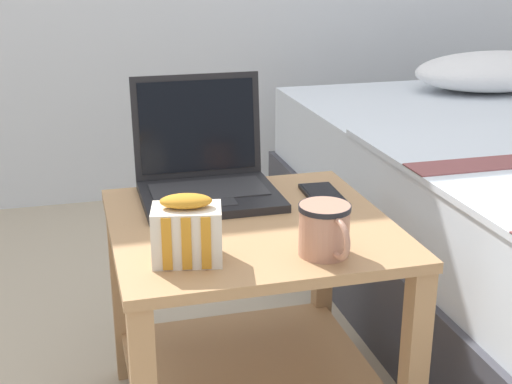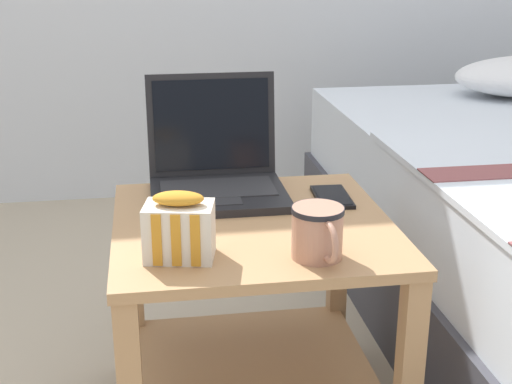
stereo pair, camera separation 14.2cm
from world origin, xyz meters
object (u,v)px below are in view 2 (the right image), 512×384
object	(u,v)px
mug_front_left	(318,230)
cell_phone	(332,197)
snack_bag	(179,228)
laptop	(216,171)

from	to	relation	value
mug_front_left	cell_phone	xyz separation A→B (m)	(0.11, 0.31, -0.05)
mug_front_left	snack_bag	distance (m)	0.25
laptop	snack_bag	size ratio (longest dim) A/B	2.20
laptop	cell_phone	xyz separation A→B (m)	(0.25, -0.09, -0.05)
laptop	mug_front_left	size ratio (longest dim) A/B	2.19
cell_phone	mug_front_left	bearing A→B (deg)	-109.51
laptop	snack_bag	bearing A→B (deg)	-106.42
laptop	snack_bag	distance (m)	0.37
laptop	mug_front_left	world-z (taller)	laptop
laptop	mug_front_left	xyz separation A→B (m)	(0.15, -0.39, 0.00)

